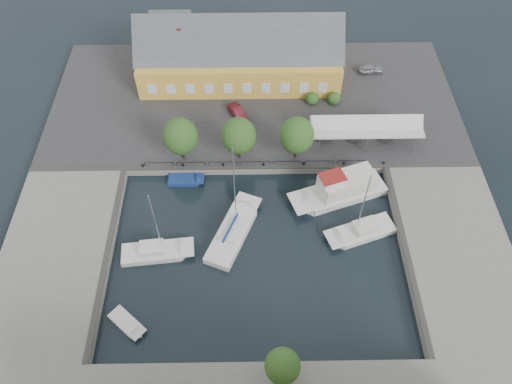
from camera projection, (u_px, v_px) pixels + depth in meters
ground at (257, 242)px, 56.30m from camera, size 140.00×140.00×0.00m
north_quay at (254, 102)px, 70.20m from camera, size 56.00×26.00×1.00m
west_quay at (56, 257)px, 54.46m from camera, size 12.00×24.00×1.00m
east_quay at (457, 252)px, 54.86m from camera, size 12.00×24.00×1.00m
quay_edge_fittings at (256, 203)px, 58.42m from camera, size 56.00×24.72×0.40m
warehouse at (235, 56)px, 70.43m from camera, size 28.56×14.00×9.55m
tent_canopy at (366, 127)px, 62.55m from camera, size 14.00×4.00×2.83m
quay_trees at (239, 136)px, 59.92m from camera, size 18.20×4.20×6.30m
car_silver at (371, 69)px, 73.06m from camera, size 3.62×1.65×1.21m
car_red at (238, 112)px, 67.19m from camera, size 3.05×4.07×1.28m
center_sailboat at (233, 232)px, 56.65m from camera, size 6.67×10.44×13.82m
trawler at (341, 190)px, 59.65m from camera, size 12.30×7.22×5.00m
east_boat_b at (361, 232)px, 56.81m from camera, size 8.53×5.21×11.21m
west_boat_c at (156, 252)px, 55.12m from camera, size 8.27×3.37×10.93m
launch_sw at (127, 324)px, 50.12m from camera, size 4.24×3.99×0.98m
launch_nw at (185, 181)px, 61.78m from camera, size 4.58×1.88×0.88m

